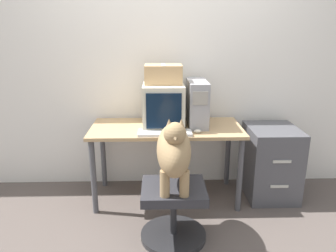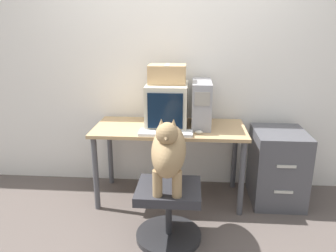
{
  "view_description": "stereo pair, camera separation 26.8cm",
  "coord_description": "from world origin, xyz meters",
  "px_view_note": "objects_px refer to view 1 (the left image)",
  "views": [
    {
      "loc": [
        -0.07,
        -2.55,
        1.6
      ],
      "look_at": [
        0.01,
        0.02,
        0.81
      ],
      "focal_mm": 35.0,
      "sensor_mm": 36.0,
      "label": 1
    },
    {
      "loc": [
        0.2,
        -2.54,
        1.6
      ],
      "look_at": [
        0.01,
        0.02,
        0.81
      ],
      "focal_mm": 35.0,
      "sensor_mm": 36.0,
      "label": 2
    }
  ],
  "objects_px": {
    "crt_monitor": "(163,105)",
    "dog": "(174,150)",
    "keyboard": "(165,133)",
    "cardboard_box": "(163,74)",
    "filing_cabinet": "(271,162)",
    "pc_tower": "(197,103)",
    "office_chair": "(173,210)"
  },
  "relations": [
    {
      "from": "crt_monitor",
      "to": "cardboard_box",
      "type": "relative_size",
      "value": 1.41
    },
    {
      "from": "pc_tower",
      "to": "keyboard",
      "type": "relative_size",
      "value": 1.0
    },
    {
      "from": "dog",
      "to": "keyboard",
      "type": "bearing_deg",
      "value": 97.55
    },
    {
      "from": "dog",
      "to": "cardboard_box",
      "type": "distance_m",
      "value": 0.82
    },
    {
      "from": "cardboard_box",
      "to": "dog",
      "type": "bearing_deg",
      "value": -84.66
    },
    {
      "from": "crt_monitor",
      "to": "cardboard_box",
      "type": "height_order",
      "value": "cardboard_box"
    },
    {
      "from": "pc_tower",
      "to": "cardboard_box",
      "type": "xyz_separation_m",
      "value": [
        -0.31,
        -0.03,
        0.27
      ]
    },
    {
      "from": "filing_cabinet",
      "to": "cardboard_box",
      "type": "xyz_separation_m",
      "value": [
        -1.03,
        0.02,
        0.85
      ]
    },
    {
      "from": "office_chair",
      "to": "keyboard",
      "type": "bearing_deg",
      "value": 97.52
    },
    {
      "from": "pc_tower",
      "to": "filing_cabinet",
      "type": "relative_size",
      "value": 0.67
    },
    {
      "from": "keyboard",
      "to": "filing_cabinet",
      "type": "relative_size",
      "value": 0.67
    },
    {
      "from": "keyboard",
      "to": "filing_cabinet",
      "type": "bearing_deg",
      "value": 13.38
    },
    {
      "from": "crt_monitor",
      "to": "pc_tower",
      "type": "distance_m",
      "value": 0.31
    },
    {
      "from": "dog",
      "to": "pc_tower",
      "type": "bearing_deg",
      "value": 71.07
    },
    {
      "from": "dog",
      "to": "filing_cabinet",
      "type": "bearing_deg",
      "value": 34.76
    },
    {
      "from": "crt_monitor",
      "to": "dog",
      "type": "xyz_separation_m",
      "value": [
        0.06,
        -0.68,
        -0.17
      ]
    },
    {
      "from": "office_chair",
      "to": "filing_cabinet",
      "type": "relative_size",
      "value": 0.75
    },
    {
      "from": "keyboard",
      "to": "cardboard_box",
      "type": "distance_m",
      "value": 0.53
    },
    {
      "from": "pc_tower",
      "to": "cardboard_box",
      "type": "distance_m",
      "value": 0.41
    },
    {
      "from": "office_chair",
      "to": "dog",
      "type": "height_order",
      "value": "dog"
    },
    {
      "from": "keyboard",
      "to": "office_chair",
      "type": "bearing_deg",
      "value": -82.48
    },
    {
      "from": "pc_tower",
      "to": "keyboard",
      "type": "bearing_deg",
      "value": -136.33
    },
    {
      "from": "office_chair",
      "to": "cardboard_box",
      "type": "bearing_deg",
      "value": 95.33
    },
    {
      "from": "crt_monitor",
      "to": "pc_tower",
      "type": "relative_size",
      "value": 1.01
    },
    {
      "from": "filing_cabinet",
      "to": "pc_tower",
      "type": "bearing_deg",
      "value": 176.41
    },
    {
      "from": "cardboard_box",
      "to": "pc_tower",
      "type": "bearing_deg",
      "value": 5.56
    },
    {
      "from": "pc_tower",
      "to": "filing_cabinet",
      "type": "bearing_deg",
      "value": -3.59
    },
    {
      "from": "crt_monitor",
      "to": "cardboard_box",
      "type": "xyz_separation_m",
      "value": [
        0.0,
        0.0,
        0.28
      ]
    },
    {
      "from": "keyboard",
      "to": "dog",
      "type": "xyz_separation_m",
      "value": [
        0.06,
        -0.43,
        0.01
      ]
    },
    {
      "from": "crt_monitor",
      "to": "dog",
      "type": "distance_m",
      "value": 0.71
    },
    {
      "from": "pc_tower",
      "to": "dog",
      "type": "bearing_deg",
      "value": -108.93
    },
    {
      "from": "crt_monitor",
      "to": "pc_tower",
      "type": "xyz_separation_m",
      "value": [
        0.31,
        0.03,
        0.01
      ]
    }
  ]
}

